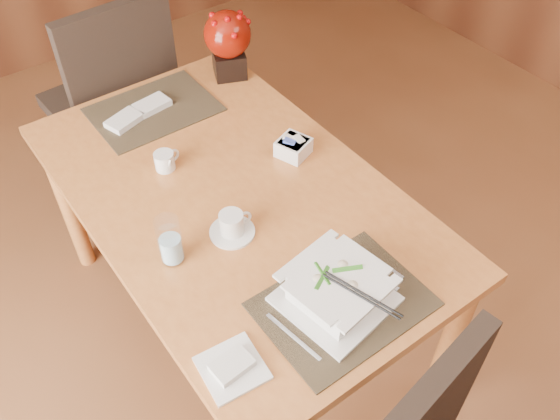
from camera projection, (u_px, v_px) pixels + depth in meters
dining_table at (235, 212)px, 2.00m from camera, size 0.90×1.50×0.75m
placemat_near at (343, 304)px, 1.62m from camera, size 0.45×0.33×0.01m
placemat_far at (154, 109)px, 2.24m from camera, size 0.45×0.33×0.01m
soup_setting at (336, 290)px, 1.59m from camera, size 0.31×0.31×0.11m
coffee_cup at (232, 225)px, 1.78m from camera, size 0.14×0.14×0.08m
water_glass at (170, 241)px, 1.68m from camera, size 0.08×0.08×0.16m
creamer_jug at (164, 161)px, 1.99m from camera, size 0.10×0.10×0.06m
sugar_caddy at (293, 147)px, 2.04m from camera, size 0.13×0.13×0.06m
berry_decor at (228, 40)px, 2.30m from camera, size 0.18×0.18×0.27m
napkins_far at (140, 111)px, 2.20m from camera, size 0.27×0.14×0.02m
bread_plate at (232, 368)px, 1.48m from camera, size 0.17×0.17×0.01m
far_chair at (116, 95)px, 2.57m from camera, size 0.52×0.52×1.06m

